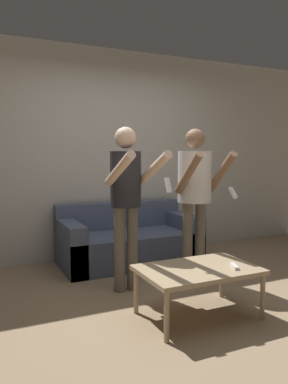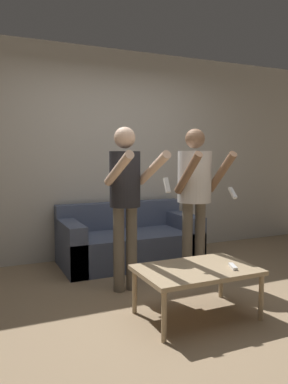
{
  "view_description": "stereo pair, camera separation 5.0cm",
  "coord_description": "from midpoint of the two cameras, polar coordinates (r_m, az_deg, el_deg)",
  "views": [
    {
      "loc": [
        -1.67,
        -2.82,
        1.34
      ],
      "look_at": [
        0.08,
        0.96,
        0.93
      ],
      "focal_mm": 35.0,
      "sensor_mm": 36.0,
      "label": 1
    },
    {
      "loc": [
        -1.62,
        -2.84,
        1.34
      ],
      "look_at": [
        0.08,
        0.96,
        0.93
      ],
      "focal_mm": 35.0,
      "sensor_mm": 36.0,
      "label": 2
    }
  ],
  "objects": [
    {
      "name": "person_standing_right",
      "position": [
        3.97,
        8.15,
        0.89
      ],
      "size": [
        0.47,
        0.62,
        1.61
      ],
      "color": "#6B6051",
      "rests_on": "ground_plane"
    },
    {
      "name": "coffee_table",
      "position": [
        3.18,
        8.5,
        -12.02
      ],
      "size": [
        0.97,
        0.63,
        0.42
      ],
      "color": "tan",
      "rests_on": "ground_plane"
    },
    {
      "name": "wall_back",
      "position": [
        4.98,
        -4.92,
        5.78
      ],
      "size": [
        6.4,
        0.06,
        2.7
      ],
      "color": "#B7B2A8",
      "rests_on": "ground_plane"
    },
    {
      "name": "person_standing_left",
      "position": [
        3.61,
        -2.37,
        0.16
      ],
      "size": [
        0.42,
        0.74,
        1.61
      ],
      "color": "#6B6051",
      "rests_on": "ground_plane"
    },
    {
      "name": "ground_plane",
      "position": [
        3.53,
        5.8,
        -16.64
      ],
      "size": [
        14.0,
        14.0,
        0.0
      ],
      "primitive_type": "plane",
      "color": "#937A5B"
    },
    {
      "name": "couch",
      "position": [
        4.71,
        -2.01,
        -7.65
      ],
      "size": [
        1.69,
        0.84,
        0.72
      ],
      "color": "#4C5670",
      "rests_on": "ground_plane"
    },
    {
      "name": "remote_on_table",
      "position": [
        3.22,
        13.85,
        -10.97
      ],
      "size": [
        0.09,
        0.15,
        0.02
      ],
      "color": "white",
      "rests_on": "coffee_table"
    }
  ]
}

